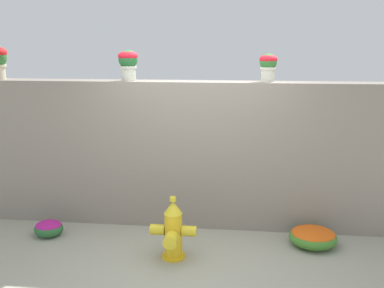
{
  "coord_description": "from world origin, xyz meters",
  "views": [
    {
      "loc": [
        0.54,
        -4.51,
        2.51
      ],
      "look_at": [
        -0.06,
        0.91,
        1.21
      ],
      "focal_mm": 39.61,
      "sensor_mm": 36.0,
      "label": 1
    }
  ],
  "objects_px": {
    "potted_plant_1": "(128,62)",
    "potted_plant_2": "(268,65)",
    "flower_bush_left": "(49,228)",
    "fire_hydrant": "(173,232)",
    "flower_bush_right": "(313,236)"
  },
  "relations": [
    {
      "from": "potted_plant_1",
      "to": "potted_plant_2",
      "type": "height_order",
      "value": "potted_plant_1"
    },
    {
      "from": "potted_plant_1",
      "to": "flower_bush_left",
      "type": "relative_size",
      "value": 1.06
    },
    {
      "from": "fire_hydrant",
      "to": "flower_bush_left",
      "type": "bearing_deg",
      "value": 166.55
    },
    {
      "from": "potted_plant_2",
      "to": "fire_hydrant",
      "type": "distance_m",
      "value": 2.45
    },
    {
      "from": "potted_plant_1",
      "to": "flower_bush_right",
      "type": "xyz_separation_m",
      "value": [
        2.46,
        -0.53,
        -2.15
      ]
    },
    {
      "from": "potted_plant_2",
      "to": "flower_bush_left",
      "type": "xyz_separation_m",
      "value": [
        -2.85,
        -0.66,
        -2.13
      ]
    },
    {
      "from": "potted_plant_2",
      "to": "fire_hydrant",
      "type": "height_order",
      "value": "potted_plant_2"
    },
    {
      "from": "fire_hydrant",
      "to": "flower_bush_right",
      "type": "relative_size",
      "value": 1.27
    },
    {
      "from": "potted_plant_1",
      "to": "potted_plant_2",
      "type": "relative_size",
      "value": 1.13
    },
    {
      "from": "potted_plant_1",
      "to": "flower_bush_right",
      "type": "relative_size",
      "value": 0.68
    },
    {
      "from": "flower_bush_left",
      "to": "flower_bush_right",
      "type": "bearing_deg",
      "value": 1.5
    },
    {
      "from": "potted_plant_2",
      "to": "flower_bush_left",
      "type": "distance_m",
      "value": 3.62
    },
    {
      "from": "potted_plant_1",
      "to": "fire_hydrant",
      "type": "relative_size",
      "value": 0.53
    },
    {
      "from": "fire_hydrant",
      "to": "flower_bush_left",
      "type": "height_order",
      "value": "fire_hydrant"
    },
    {
      "from": "potted_plant_1",
      "to": "flower_bush_left",
      "type": "xyz_separation_m",
      "value": [
        -1.0,
        -0.62,
        -2.16
      ]
    }
  ]
}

